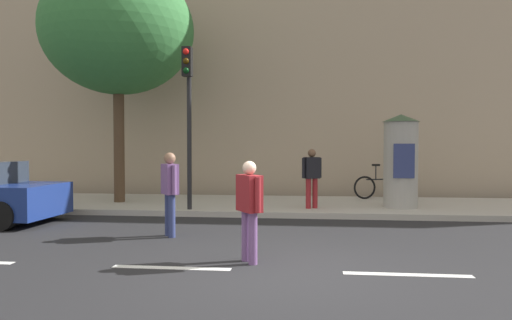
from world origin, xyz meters
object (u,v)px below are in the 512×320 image
street_tree (118,31)px  pedestrian_in_red_top (312,174)px  poster_column (401,160)px  pedestrian_with_backpack (170,187)px  bicycle_leaning (380,186)px  pedestrian_near_pole (249,203)px  traffic_light (188,101)px

street_tree → pedestrian_in_red_top: size_ratio=4.40×
poster_column → pedestrian_with_backpack: (-5.22, -3.94, -0.43)m
poster_column → bicycle_leaning: 2.26m
pedestrian_in_red_top → pedestrian_near_pole: bearing=-100.4°
pedestrian_with_backpack → bicycle_leaning: 7.83m
traffic_light → pedestrian_near_pole: (2.19, -4.78, -2.04)m
traffic_light → street_tree: street_tree is taller
street_tree → bicycle_leaning: size_ratio=4.05×
pedestrian_with_backpack → traffic_light: bearing=97.0°
poster_column → pedestrian_in_red_top: poster_column is taller
street_tree → pedestrian_with_backpack: size_ratio=4.11×
traffic_light → pedestrian_in_red_top: traffic_light is taller
pedestrian_near_pole → bicycle_leaning: pedestrian_near_pole is taller
street_tree → bicycle_leaning: (7.82, 1.69, -4.65)m
pedestrian_near_pole → street_tree: bearing=126.7°
poster_column → pedestrian_in_red_top: (-2.38, -0.45, -0.36)m
poster_column → pedestrian_near_pole: size_ratio=1.58×
poster_column → street_tree: size_ratio=0.36×
poster_column → street_tree: bearing=177.3°
traffic_light → street_tree: size_ratio=0.60×
traffic_light → poster_column: bearing=11.2°
pedestrian_near_pole → pedestrian_in_red_top: pedestrian_in_red_top is taller
bicycle_leaning → poster_column: bearing=-83.7°
street_tree → bicycle_leaning: 9.25m
poster_column → bicycle_leaning: bearing=96.3°
traffic_light → bicycle_leaning: 6.68m
traffic_light → pedestrian_near_pole: size_ratio=2.64×
street_tree → bicycle_leaning: bearing=12.2°
poster_column → bicycle_leaning: poster_column is taller
pedestrian_near_pole → traffic_light: bearing=114.7°
poster_column → traffic_light: bearing=-168.8°
pedestrian_with_backpack → pedestrian_in_red_top: (2.84, 3.50, 0.07)m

